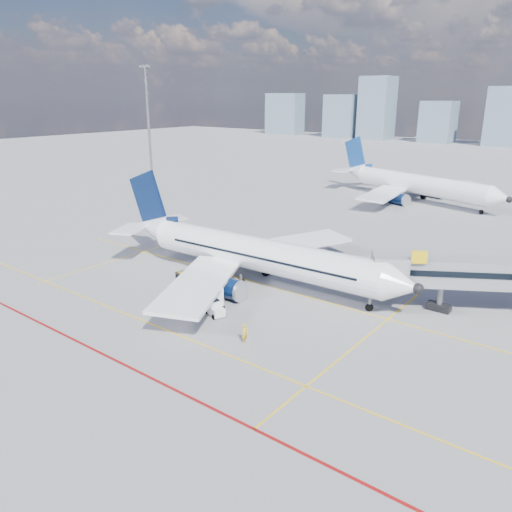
{
  "coord_description": "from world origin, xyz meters",
  "views": [
    {
      "loc": [
        29.98,
        -32.42,
        19.62
      ],
      "look_at": [
        0.42,
        5.72,
        4.0
      ],
      "focal_mm": 35.0,
      "sensor_mm": 36.0,
      "label": 1
    }
  ],
  "objects_px": {
    "second_aircraft": "(413,184)",
    "baggage_tug": "(215,308)",
    "main_aircraft": "(249,253)",
    "cargo_dolly": "(206,294)",
    "belt_loader": "(191,277)",
    "ramp_worker": "(245,334)"
  },
  "relations": [
    {
      "from": "second_aircraft",
      "to": "baggage_tug",
      "type": "xyz_separation_m",
      "value": [
        5.56,
        -63.33,
        -2.54
      ]
    },
    {
      "from": "main_aircraft",
      "to": "baggage_tug",
      "type": "relative_size",
      "value": 16.13
    },
    {
      "from": "main_aircraft",
      "to": "cargo_dolly",
      "type": "xyz_separation_m",
      "value": [
        1.07,
        -7.96,
        -1.99
      ]
    },
    {
      "from": "belt_loader",
      "to": "main_aircraft",
      "type": "bearing_deg",
      "value": 60.14
    },
    {
      "from": "cargo_dolly",
      "to": "second_aircraft",
      "type": "bearing_deg",
      "value": 113.05
    },
    {
      "from": "cargo_dolly",
      "to": "belt_loader",
      "type": "xyz_separation_m",
      "value": [
        -5.68,
        3.49,
        -0.62
      ]
    },
    {
      "from": "baggage_tug",
      "to": "cargo_dolly",
      "type": "distance_m",
      "value": 2.44
    },
    {
      "from": "main_aircraft",
      "to": "belt_loader",
      "type": "height_order",
      "value": "main_aircraft"
    },
    {
      "from": "second_aircraft",
      "to": "ramp_worker",
      "type": "xyz_separation_m",
      "value": [
        11.26,
        -65.88,
        -2.37
      ]
    },
    {
      "from": "second_aircraft",
      "to": "cargo_dolly",
      "type": "bearing_deg",
      "value": -69.2
    },
    {
      "from": "second_aircraft",
      "to": "baggage_tug",
      "type": "relative_size",
      "value": 16.22
    },
    {
      "from": "second_aircraft",
      "to": "cargo_dolly",
      "type": "relative_size",
      "value": 8.45
    },
    {
      "from": "cargo_dolly",
      "to": "ramp_worker",
      "type": "distance_m",
      "value": 8.62
    },
    {
      "from": "cargo_dolly",
      "to": "ramp_worker",
      "type": "relative_size",
      "value": 2.64
    },
    {
      "from": "main_aircraft",
      "to": "ramp_worker",
      "type": "distance_m",
      "value": 14.83
    },
    {
      "from": "baggage_tug",
      "to": "ramp_worker",
      "type": "height_order",
      "value": "ramp_worker"
    },
    {
      "from": "second_aircraft",
      "to": "main_aircraft",
      "type": "bearing_deg",
      "value": -69.86
    },
    {
      "from": "baggage_tug",
      "to": "belt_loader",
      "type": "relative_size",
      "value": 0.39
    },
    {
      "from": "baggage_tug",
      "to": "ramp_worker",
      "type": "distance_m",
      "value": 6.25
    },
    {
      "from": "second_aircraft",
      "to": "baggage_tug",
      "type": "bearing_deg",
      "value": -67.39
    },
    {
      "from": "second_aircraft",
      "to": "cargo_dolly",
      "type": "distance_m",
      "value": 62.31
    },
    {
      "from": "ramp_worker",
      "to": "second_aircraft",
      "type": "bearing_deg",
      "value": 12.14
    }
  ]
}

